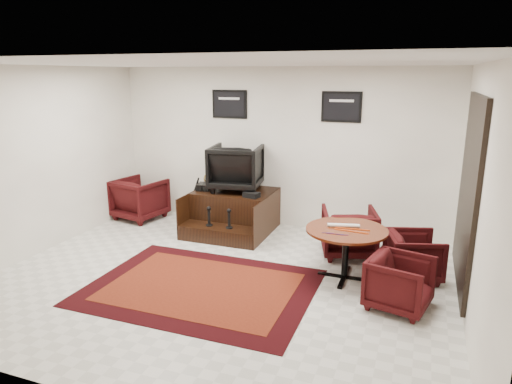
% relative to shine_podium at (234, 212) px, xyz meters
% --- Properties ---
extents(ground, '(6.00, 6.00, 0.00)m').
position_rel_shine_podium_xyz_m(ground, '(0.60, -1.91, -0.32)').
color(ground, silver).
rests_on(ground, ground).
extents(room_shell, '(6.02, 5.02, 2.81)m').
position_rel_shine_podium_xyz_m(room_shell, '(1.01, -1.79, 1.46)').
color(room_shell, white).
rests_on(room_shell, ground).
extents(area_rug, '(2.85, 2.14, 0.01)m').
position_rel_shine_podium_xyz_m(area_rug, '(0.48, -2.21, -0.32)').
color(area_rug, black).
rests_on(area_rug, ground).
extents(shine_podium, '(1.36, 1.40, 0.70)m').
position_rel_shine_podium_xyz_m(shine_podium, '(0.00, 0.00, 0.00)').
color(shine_podium, black).
rests_on(shine_podium, ground).
extents(shine_chair, '(0.97, 0.92, 0.88)m').
position_rel_shine_podium_xyz_m(shine_chair, '(0.00, 0.14, 0.81)').
color(shine_chair, black).
rests_on(shine_chair, shine_podium).
extents(shoes_pair, '(0.28, 0.33, 0.11)m').
position_rel_shine_podium_xyz_m(shoes_pair, '(-0.54, -0.04, 0.43)').
color(shoes_pair, black).
rests_on(shoes_pair, shine_podium).
extents(polish_kit, '(0.28, 0.22, 0.09)m').
position_rel_shine_podium_xyz_m(polish_kit, '(0.43, -0.24, 0.42)').
color(polish_kit, black).
rests_on(polish_kit, shine_podium).
extents(umbrella_black, '(0.31, 0.12, 0.84)m').
position_rel_shine_podium_xyz_m(umbrella_black, '(-0.77, -0.09, 0.10)').
color(umbrella_black, black).
rests_on(umbrella_black, ground).
extents(umbrella_hooked, '(0.35, 0.13, 0.93)m').
position_rel_shine_podium_xyz_m(umbrella_hooked, '(-0.80, -0.02, 0.14)').
color(umbrella_hooked, black).
rests_on(umbrella_hooked, ground).
extents(armchair_side, '(0.96, 0.91, 0.85)m').
position_rel_shine_podium_xyz_m(armchair_side, '(-1.93, 0.01, 0.10)').
color(armchair_side, black).
rests_on(armchair_side, ground).
extents(meeting_table, '(1.07, 1.07, 0.70)m').
position_rel_shine_podium_xyz_m(meeting_table, '(2.17, -1.29, 0.29)').
color(meeting_table, '#401609').
rests_on(meeting_table, ground).
extents(table_chair_back, '(0.95, 0.92, 0.80)m').
position_rel_shine_podium_xyz_m(table_chair_back, '(2.08, -0.45, 0.08)').
color(table_chair_back, black).
rests_on(table_chair_back, ground).
extents(table_chair_window, '(0.80, 0.83, 0.69)m').
position_rel_shine_podium_xyz_m(table_chair_window, '(3.03, -0.96, 0.02)').
color(table_chair_window, black).
rests_on(table_chair_window, ground).
extents(table_chair_corner, '(0.77, 0.80, 0.69)m').
position_rel_shine_podium_xyz_m(table_chair_corner, '(2.90, -1.88, 0.02)').
color(table_chair_corner, black).
rests_on(table_chair_corner, ground).
extents(paper_roll, '(0.42, 0.14, 0.05)m').
position_rel_shine_podium_xyz_m(paper_roll, '(2.12, -1.24, 0.40)').
color(paper_roll, silver).
rests_on(paper_roll, meeting_table).
extents(table_clutter, '(0.57, 0.31, 0.01)m').
position_rel_shine_podium_xyz_m(table_clutter, '(2.21, -1.37, 0.38)').
color(table_clutter, '#E2450C').
rests_on(table_clutter, meeting_table).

